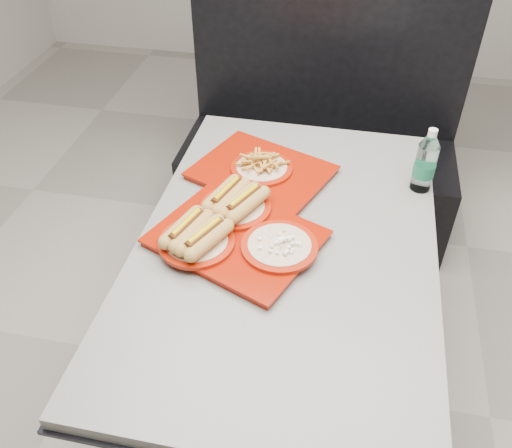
% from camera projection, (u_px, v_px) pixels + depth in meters
% --- Properties ---
extents(ground, '(6.00, 6.00, 0.00)m').
position_uv_depth(ground, '(280.00, 380.00, 2.15)').
color(ground, '#9F998E').
rests_on(ground, ground).
extents(diner_table, '(0.92, 1.42, 0.75)m').
position_uv_depth(diner_table, '(285.00, 278.00, 1.77)').
color(diner_table, black).
rests_on(diner_table, ground).
extents(booth_bench, '(1.30, 0.57, 1.35)m').
position_uv_depth(booth_bench, '(319.00, 148.00, 2.70)').
color(booth_bench, black).
rests_on(booth_bench, ground).
extents(tray_near, '(0.57, 0.52, 0.10)m').
position_uv_depth(tray_near, '(232.00, 229.00, 1.64)').
color(tray_near, '#891303').
rests_on(tray_near, diner_table).
extents(tray_far, '(0.54, 0.49, 0.09)m').
position_uv_depth(tray_far, '(262.00, 170.00, 1.90)').
color(tray_far, '#891303').
rests_on(tray_far, diner_table).
extents(water_bottle, '(0.07, 0.07, 0.23)m').
position_uv_depth(water_bottle, '(425.00, 164.00, 1.80)').
color(water_bottle, silver).
rests_on(water_bottle, diner_table).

